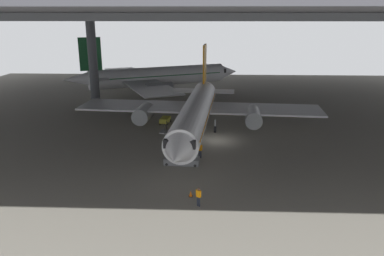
{
  "coord_description": "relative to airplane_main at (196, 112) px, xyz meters",
  "views": [
    {
      "loc": [
        -1.31,
        -45.48,
        15.35
      ],
      "look_at": [
        -2.99,
        -2.94,
        2.49
      ],
      "focal_mm": 35.16,
      "sensor_mm": 36.0,
      "label": 1
    }
  ],
  "objects": [
    {
      "name": "crew_worker_near_nose",
      "position": [
        0.74,
        -18.82,
        -2.39
      ],
      "size": [
        0.46,
        0.39,
        1.69
      ],
      "color": "#232838",
      "rests_on": "ground_plane"
    },
    {
      "name": "airplane_main",
      "position": [
        0.0,
        0.0,
        0.0
      ],
      "size": [
        33.65,
        34.78,
        10.96
      ],
      "color": "white",
      "rests_on": "ground_plane"
    },
    {
      "name": "traffic_cone_orange",
      "position": [
        0.03,
        -17.13,
        -3.06
      ],
      "size": [
        0.36,
        0.36,
        0.6
      ],
      "color": "black",
      "rests_on": "ground_plane"
    },
    {
      "name": "ground_plane",
      "position": [
        2.63,
        -1.54,
        -3.36
      ],
      "size": [
        110.0,
        110.0,
        0.0
      ],
      "primitive_type": "plane",
      "color": "gray"
    },
    {
      "name": "baggage_tug",
      "position": [
        -4.73,
        5.97,
        -2.83
      ],
      "size": [
        1.59,
        2.36,
        0.9
      ],
      "color": "yellow",
      "rests_on": "ground_plane"
    },
    {
      "name": "airplane_distant",
      "position": [
        -8.94,
        27.98,
        0.08
      ],
      "size": [
        34.32,
        34.42,
        11.4
      ],
      "color": "white",
      "rests_on": "ground_plane"
    },
    {
      "name": "boarding_stairs",
      "position": [
        -1.33,
        -9.58,
        -2.63
      ],
      "size": [
        4.19,
        1.79,
        4.55
      ],
      "color": "slate",
      "rests_on": "ground_plane"
    },
    {
      "name": "hangar_structure",
      "position": [
        2.58,
        12.2,
        12.76
      ],
      "size": [
        121.0,
        99.0,
        16.74
      ],
      "color": "#4C4F54",
      "rests_on": "ground_plane"
    },
    {
      "name": "crew_worker_by_stairs",
      "position": [
        0.66,
        -7.78,
        -2.34
      ],
      "size": [
        0.55,
        0.25,
        1.76
      ],
      "color": "#232838",
      "rests_on": "ground_plane"
    }
  ]
}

